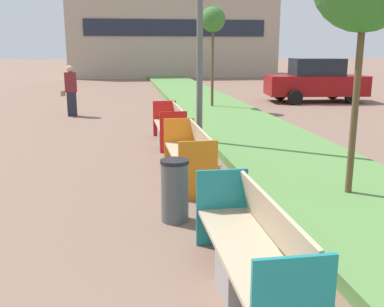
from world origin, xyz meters
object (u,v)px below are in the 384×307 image
(bench_teal_frame, at_px, (252,257))
(pedestrian_walking, at_px, (71,91))
(parked_car_distant, at_px, (316,81))
(bench_orange_frame, at_px, (190,159))
(litter_bin, at_px, (175,191))
(bench_red_frame, at_px, (170,129))
(sapling_tree_far, at_px, (213,21))

(bench_teal_frame, xyz_separation_m, pedestrian_walking, (-2.87, 12.10, 0.51))
(bench_teal_frame, relative_size, parked_car_distant, 0.53)
(bench_orange_frame, distance_m, litter_bin, 2.03)
(pedestrian_walking, bearing_deg, bench_red_frame, -60.27)
(bench_teal_frame, distance_m, parked_car_distant, 16.36)
(bench_red_frame, distance_m, pedestrian_walking, 5.80)
(parked_car_distant, bearing_deg, litter_bin, -114.51)
(parked_car_distant, bearing_deg, bench_teal_frame, -109.40)
(bench_teal_frame, bearing_deg, bench_orange_frame, 90.00)
(litter_bin, bearing_deg, bench_orange_frame, 75.52)
(bench_orange_frame, height_order, bench_red_frame, same)
(bench_orange_frame, height_order, litter_bin, bench_orange_frame)
(bench_red_frame, xyz_separation_m, sapling_tree_far, (2.20, 5.60, 2.87))
(sapling_tree_far, bearing_deg, pedestrian_walking, -173.41)
(litter_bin, relative_size, pedestrian_walking, 0.50)
(bench_red_frame, bearing_deg, bench_orange_frame, -89.95)
(litter_bin, bearing_deg, sapling_tree_far, 75.80)
(pedestrian_walking, xyz_separation_m, parked_car_distant, (10.05, 2.59, 0.03))
(bench_orange_frame, relative_size, pedestrian_walking, 1.33)
(bench_teal_frame, height_order, litter_bin, bench_teal_frame)
(sapling_tree_far, bearing_deg, parked_car_distant, 21.88)
(bench_red_frame, relative_size, sapling_tree_far, 0.55)
(bench_red_frame, xyz_separation_m, parked_car_distant, (7.19, 7.60, 0.55))
(sapling_tree_far, bearing_deg, bench_red_frame, -111.48)
(bench_red_frame, relative_size, pedestrian_walking, 1.20)
(bench_teal_frame, xyz_separation_m, sapling_tree_far, (2.20, 12.68, 2.86))
(bench_orange_frame, height_order, parked_car_distant, parked_car_distant)
(pedestrian_walking, bearing_deg, litter_bin, -76.88)
(bench_red_frame, distance_m, sapling_tree_far, 6.67)
(bench_teal_frame, relative_size, litter_bin, 2.66)
(bench_teal_frame, xyz_separation_m, litter_bin, (-0.51, 1.97, 0.06))
(bench_red_frame, xyz_separation_m, pedestrian_walking, (-2.86, 5.02, 0.51))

